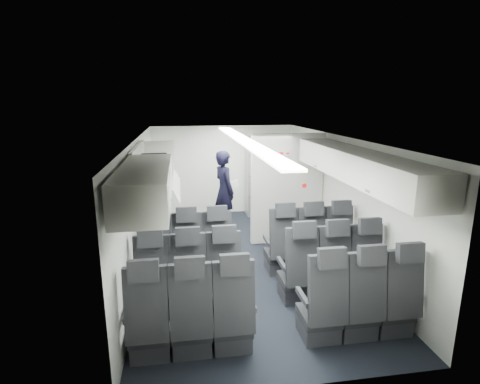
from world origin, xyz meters
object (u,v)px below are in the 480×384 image
object	(u,v)px
seat_row_rear	(278,313)
flight_attendant	(224,191)
galley_unit	(264,176)
boarding_door	(151,191)
seat_row_front	(249,251)
carry_on_bag	(153,162)
seat_row_mid	(261,277)

from	to	relation	value
seat_row_rear	flight_attendant	distance (m)	4.06
seat_row_rear	galley_unit	world-z (taller)	galley_unit
boarding_door	flight_attendant	distance (m)	1.52
galley_unit	flight_attendant	bearing A→B (deg)	-136.66
seat_row_rear	galley_unit	size ratio (longest dim) A/B	1.75
seat_row_front	boarding_door	world-z (taller)	boarding_door
galley_unit	carry_on_bag	world-z (taller)	carry_on_bag
seat_row_front	galley_unit	xyz separation A→B (m)	(0.95, 3.25, 0.55)
seat_row_mid	seat_row_rear	size ratio (longest dim) A/B	1.00
seat_row_rear	carry_on_bag	distance (m)	3.04
galley_unit	seat_row_rear	bearing A→B (deg)	-100.65
seat_row_mid	boarding_door	xyz separation A→B (m)	(-1.64, 2.99, 0.55)
seat_row_rear	carry_on_bag	size ratio (longest dim) A/B	7.99
seat_row_front	seat_row_rear	world-z (taller)	same
seat_row_rear	galley_unit	bearing A→B (deg)	79.35
seat_row_mid	galley_unit	bearing A→B (deg)	77.12
seat_row_mid	seat_row_rear	distance (m)	0.90
galley_unit	flight_attendant	xyz separation A→B (m)	(-1.08, -1.02, -0.09)
galley_unit	carry_on_bag	distance (m)	3.76
seat_row_rear	boarding_door	xyz separation A→B (m)	(-1.64, 3.89, 0.55)
seat_row_front	seat_row_mid	bearing A→B (deg)	-90.00
flight_attendant	seat_row_mid	bearing A→B (deg)	163.40
seat_row_rear	flight_attendant	world-z (taller)	flight_attendant
seat_row_mid	flight_attendant	xyz separation A→B (m)	(-0.13, 3.13, 0.46)
seat_row_front	flight_attendant	world-z (taller)	flight_attendant
seat_row_rear	galley_unit	distance (m)	5.17
galley_unit	flight_attendant	size ratio (longest dim) A/B	1.10
galley_unit	boarding_door	xyz separation A→B (m)	(-2.59, -1.17, 0.00)
seat_row_front	galley_unit	bearing A→B (deg)	73.72
galley_unit	flight_attendant	distance (m)	1.49
seat_row_mid	seat_row_front	bearing A→B (deg)	90.00
seat_row_front	carry_on_bag	world-z (taller)	carry_on_bag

